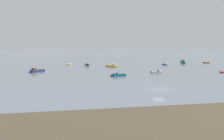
{
  "coord_description": "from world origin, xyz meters",
  "views": [
    {
      "loc": [
        -18.54,
        -45.61,
        10.45
      ],
      "look_at": [
        -5.42,
        32.84,
        0.45
      ],
      "focal_mm": 34.27,
      "sensor_mm": 36.0,
      "label": 1
    }
  ],
  "objects_px": {
    "rowboat_moored_3": "(222,72)",
    "rowboat_moored_4": "(206,63)",
    "motorboat_moored_0": "(35,71)",
    "sailboat_moored_0": "(87,65)",
    "motorboat_moored_5": "(158,72)",
    "motorboat_moored_3": "(113,66)",
    "motorboat_moored_6": "(183,62)",
    "motorboat_moored_2": "(116,75)",
    "sailboat_moored_2": "(165,64)",
    "rowboat_moored_2": "(69,64)"
  },
  "relations": [
    {
      "from": "motorboat_moored_2",
      "to": "motorboat_moored_3",
      "type": "bearing_deg",
      "value": -110.09
    },
    {
      "from": "motorboat_moored_0",
      "to": "sailboat_moored_2",
      "type": "relative_size",
      "value": 1.09
    },
    {
      "from": "sailboat_moored_0",
      "to": "motorboat_moored_5",
      "type": "xyz_separation_m",
      "value": [
        23.75,
        -26.61,
        -0.06
      ]
    },
    {
      "from": "sailboat_moored_2",
      "to": "motorboat_moored_0",
      "type": "bearing_deg",
      "value": 99.02
    },
    {
      "from": "rowboat_moored_4",
      "to": "rowboat_moored_3",
      "type": "bearing_deg",
      "value": 77.91
    },
    {
      "from": "rowboat_moored_2",
      "to": "rowboat_moored_3",
      "type": "height_order",
      "value": "rowboat_moored_2"
    },
    {
      "from": "rowboat_moored_3",
      "to": "sailboat_moored_2",
      "type": "distance_m",
      "value": 30.61
    },
    {
      "from": "rowboat_moored_3",
      "to": "motorboat_moored_6",
      "type": "distance_m",
      "value": 37.74
    },
    {
      "from": "sailboat_moored_0",
      "to": "motorboat_moored_0",
      "type": "distance_m",
      "value": 26.5
    },
    {
      "from": "rowboat_moored_3",
      "to": "rowboat_moored_4",
      "type": "distance_m",
      "value": 38.21
    },
    {
      "from": "rowboat_moored_4",
      "to": "motorboat_moored_6",
      "type": "height_order",
      "value": "motorboat_moored_6"
    },
    {
      "from": "motorboat_moored_0",
      "to": "motorboat_moored_2",
      "type": "relative_size",
      "value": 1.07
    },
    {
      "from": "sailboat_moored_0",
      "to": "sailboat_moored_2",
      "type": "distance_m",
      "value": 37.47
    },
    {
      "from": "sailboat_moored_0",
      "to": "rowboat_moored_2",
      "type": "relative_size",
      "value": 1.57
    },
    {
      "from": "motorboat_moored_5",
      "to": "motorboat_moored_6",
      "type": "height_order",
      "value": "motorboat_moored_6"
    },
    {
      "from": "rowboat_moored_4",
      "to": "sailboat_moored_2",
      "type": "height_order",
      "value": "sailboat_moored_2"
    },
    {
      "from": "rowboat_moored_4",
      "to": "sailboat_moored_2",
      "type": "xyz_separation_m",
      "value": [
        -25.6,
        -5.3,
        0.07
      ]
    },
    {
      "from": "sailboat_moored_0",
      "to": "motorboat_moored_6",
      "type": "relative_size",
      "value": 0.97
    },
    {
      "from": "sailboat_moored_0",
      "to": "sailboat_moored_2",
      "type": "relative_size",
      "value": 1.15
    },
    {
      "from": "motorboat_moored_0",
      "to": "rowboat_moored_3",
      "type": "bearing_deg",
      "value": 128.08
    },
    {
      "from": "motorboat_moored_5",
      "to": "motorboat_moored_6",
      "type": "relative_size",
      "value": 0.7
    },
    {
      "from": "rowboat_moored_2",
      "to": "rowboat_moored_3",
      "type": "distance_m",
      "value": 66.54
    },
    {
      "from": "sailboat_moored_0",
      "to": "motorboat_moored_0",
      "type": "height_order",
      "value": "sailboat_moored_0"
    },
    {
      "from": "sailboat_moored_0",
      "to": "motorboat_moored_0",
      "type": "bearing_deg",
      "value": -65.99
    },
    {
      "from": "rowboat_moored_4",
      "to": "motorboat_moored_6",
      "type": "xyz_separation_m",
      "value": [
        -11.81,
        2.96,
        0.19
      ]
    },
    {
      "from": "motorboat_moored_6",
      "to": "sailboat_moored_2",
      "type": "relative_size",
      "value": 1.19
    },
    {
      "from": "sailboat_moored_0",
      "to": "motorboat_moored_2",
      "type": "xyz_separation_m",
      "value": [
        7.65,
        -31.97,
        -0.02
      ]
    },
    {
      "from": "motorboat_moored_3",
      "to": "sailboat_moored_2",
      "type": "height_order",
      "value": "sailboat_moored_2"
    },
    {
      "from": "rowboat_moored_4",
      "to": "motorboat_moored_5",
      "type": "relative_size",
      "value": 0.88
    },
    {
      "from": "motorboat_moored_0",
      "to": "motorboat_moored_3",
      "type": "height_order",
      "value": "motorboat_moored_0"
    },
    {
      "from": "motorboat_moored_5",
      "to": "motorboat_moored_0",
      "type": "bearing_deg",
      "value": 169.75
    },
    {
      "from": "sailboat_moored_0",
      "to": "motorboat_moored_5",
      "type": "relative_size",
      "value": 1.38
    },
    {
      "from": "motorboat_moored_2",
      "to": "motorboat_moored_6",
      "type": "bearing_deg",
      "value": -150.0
    },
    {
      "from": "sailboat_moored_0",
      "to": "rowboat_moored_4",
      "type": "height_order",
      "value": "sailboat_moored_0"
    },
    {
      "from": "motorboat_moored_0",
      "to": "motorboat_moored_2",
      "type": "bearing_deg",
      "value": 110.73
    },
    {
      "from": "motorboat_moored_3",
      "to": "rowboat_moored_4",
      "type": "height_order",
      "value": "motorboat_moored_3"
    },
    {
      "from": "sailboat_moored_2",
      "to": "rowboat_moored_4",
      "type": "bearing_deg",
      "value": -86.03
    },
    {
      "from": "rowboat_moored_4",
      "to": "motorboat_moored_5",
      "type": "height_order",
      "value": "motorboat_moored_5"
    },
    {
      "from": "motorboat_moored_0",
      "to": "sailboat_moored_2",
      "type": "distance_m",
      "value": 59.76
    },
    {
      "from": "motorboat_moored_0",
      "to": "motorboat_moored_2",
      "type": "distance_m",
      "value": 30.91
    },
    {
      "from": "rowboat_moored_3",
      "to": "motorboat_moored_0",
      "type": "bearing_deg",
      "value": 97.3
    },
    {
      "from": "motorboat_moored_3",
      "to": "motorboat_moored_5",
      "type": "bearing_deg",
      "value": -23.83
    },
    {
      "from": "rowboat_moored_4",
      "to": "sailboat_moored_0",
      "type": "bearing_deg",
      "value": 17.78
    },
    {
      "from": "sailboat_moored_0",
      "to": "sailboat_moored_2",
      "type": "height_order",
      "value": "sailboat_moored_0"
    },
    {
      "from": "motorboat_moored_2",
      "to": "motorboat_moored_5",
      "type": "height_order",
      "value": "motorboat_moored_2"
    },
    {
      "from": "sailboat_moored_0",
      "to": "rowboat_moored_2",
      "type": "bearing_deg",
      "value": -151.99
    },
    {
      "from": "rowboat_moored_4",
      "to": "sailboat_moored_2",
      "type": "distance_m",
      "value": 26.15
    },
    {
      "from": "motorboat_moored_3",
      "to": "rowboat_moored_4",
      "type": "xyz_separation_m",
      "value": [
        51.77,
        9.89,
        -0.17
      ]
    },
    {
      "from": "rowboat_moored_3",
      "to": "motorboat_moored_6",
      "type": "relative_size",
      "value": 0.49
    },
    {
      "from": "sailboat_moored_0",
      "to": "rowboat_moored_4",
      "type": "xyz_separation_m",
      "value": [
        63.07,
        4.87,
        -0.11
      ]
    }
  ]
}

